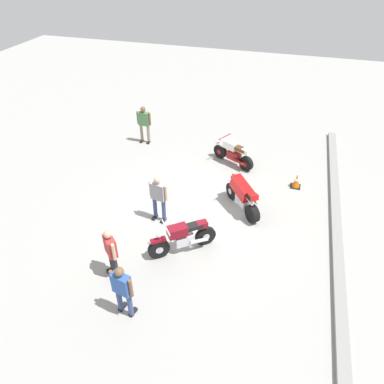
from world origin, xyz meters
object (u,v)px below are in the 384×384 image
Objects in this scene: motorcycle_red_sportbike at (242,195)px; traffic_cone at (296,181)px; motorcycle_cream_vintage at (233,153)px; person_in_green_shirt at (144,122)px; motorcycle_maroon_cruiser at (183,237)px; person_in_blue_shirt at (122,289)px; person_in_red_shirt at (111,251)px; person_in_gray_shirt at (158,196)px.

traffic_cone is at bearing -82.97° from motorcycle_red_sportbike.
person_in_green_shirt reaches higher than motorcycle_cream_vintage.
motorcycle_cream_vintage is at bearing 80.59° from person_in_green_shirt.
motorcycle_cream_vintage is at bearing -133.59° from motorcycle_maroon_cruiser.
motorcycle_red_sportbike is at bearing -156.69° from motorcycle_maroon_cruiser.
person_in_blue_shirt is 8.80m from person_in_green_shirt.
person_in_blue_shirt is (7.59, -1.18, 0.43)m from motorcycle_cream_vintage.
person_in_green_shirt is 6.87m from traffic_cone.
motorcycle_red_sportbike reaches higher than motorcycle_maroon_cruiser.
motorcycle_red_sportbike is 1.01× the size of person_in_red_shirt.
traffic_cone is at bearing -16.47° from person_in_blue_shirt.
motorcycle_maroon_cruiser is at bearing 175.33° from person_in_red_shirt.
traffic_cone is at bearing 137.03° from person_in_gray_shirt.
person_in_blue_shirt reaches higher than motorcycle_cream_vintage.
person_in_green_shirt is (-0.71, -4.10, 0.46)m from motorcycle_cream_vintage.
motorcycle_red_sportbike is 0.97× the size of person_in_green_shirt.
person_in_green_shirt reaches higher than person_in_red_shirt.
traffic_cone is (-6.67, 3.72, -0.66)m from person_in_blue_shirt.
person_in_blue_shirt is (4.84, -2.01, 0.32)m from motorcycle_red_sportbike.
traffic_cone is at bearing -170.83° from motorcycle_cream_vintage.
motorcycle_cream_vintage is 1.10× the size of person_in_blue_shirt.
motorcycle_cream_vintage is at bearing -153.87° from person_in_red_shirt.
person_in_green_shirt reaches higher than traffic_cone.
motorcycle_red_sportbike is at bearing -9.87° from person_in_blue_shirt.
person_in_gray_shirt and person_in_green_shirt have the same top height.
motorcycle_red_sportbike is (-2.42, 1.30, 0.07)m from motorcycle_maroon_cruiser.
person_in_green_shirt is (-3.46, -4.93, 0.36)m from motorcycle_red_sportbike.
person_in_green_shirt is 3.15× the size of traffic_cone.
traffic_cone is (0.92, 2.54, -0.23)m from motorcycle_cream_vintage.
person_in_gray_shirt reaches higher than motorcycle_maroon_cruiser.
person_in_red_shirt is at bearing 51.03° from person_in_blue_shirt.
motorcycle_maroon_cruiser is at bearing -3.62° from person_in_blue_shirt.
motorcycle_maroon_cruiser is at bearing -35.34° from traffic_cone.
person_in_green_shirt is (-7.27, -2.10, 0.05)m from person_in_red_shirt.
motorcycle_maroon_cruiser is at bearing 32.13° from person_in_green_shirt.
person_in_blue_shirt is at bearing 117.52° from motorcycle_red_sportbike.
motorcycle_maroon_cruiser is 5.22m from traffic_cone.
motorcycle_red_sportbike is at bearing 135.81° from motorcycle_cream_vintage.
motorcycle_red_sportbike is 6.03m from person_in_green_shirt.
person_in_red_shirt is (-1.04, -0.82, -0.01)m from person_in_blue_shirt.
motorcycle_maroon_cruiser reaches higher than motorcycle_cream_vintage.
motorcycle_maroon_cruiser is 2.10m from person_in_red_shirt.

